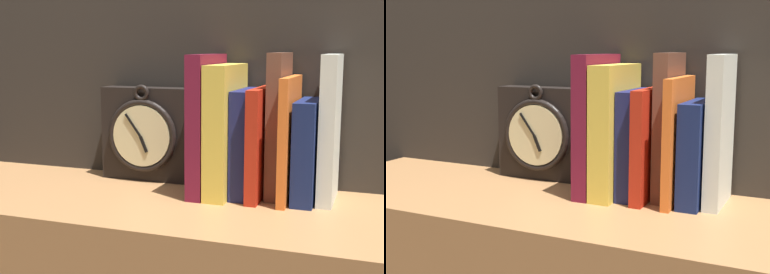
% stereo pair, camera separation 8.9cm
% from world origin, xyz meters
% --- Properties ---
extents(clock, '(0.18, 0.06, 0.19)m').
position_xyz_m(clock, '(-0.14, 0.13, 1.03)').
color(clock, black).
rests_on(clock, bookshelf).
extents(book_slot0_maroon, '(0.03, 0.15, 0.25)m').
position_xyz_m(book_slot0_maroon, '(0.00, 0.08, 1.07)').
color(book_slot0_maroon, maroon).
rests_on(book_slot0_maroon, bookshelf).
extents(book_slot1_yellow, '(0.04, 0.15, 0.23)m').
position_xyz_m(book_slot1_yellow, '(0.04, 0.08, 1.06)').
color(book_slot1_yellow, yellow).
rests_on(book_slot1_yellow, bookshelf).
extents(book_slot2_navy, '(0.03, 0.13, 0.19)m').
position_xyz_m(book_slot2_navy, '(0.07, 0.09, 1.03)').
color(book_slot2_navy, navy).
rests_on(book_slot2_navy, bookshelf).
extents(book_slot3_red, '(0.02, 0.15, 0.19)m').
position_xyz_m(book_slot3_red, '(0.10, 0.08, 1.04)').
color(book_slot3_red, red).
rests_on(book_slot3_red, bookshelf).
extents(book_slot4_brown, '(0.02, 0.11, 0.25)m').
position_xyz_m(book_slot4_brown, '(0.13, 0.10, 1.07)').
color(book_slot4_brown, brown).
rests_on(book_slot4_brown, bookshelf).
extents(book_slot5_orange, '(0.01, 0.15, 0.21)m').
position_xyz_m(book_slot5_orange, '(0.15, 0.08, 1.05)').
color(book_slot5_orange, orange).
rests_on(book_slot5_orange, bookshelf).
extents(book_slot6_navy, '(0.04, 0.13, 0.17)m').
position_xyz_m(book_slot6_navy, '(0.18, 0.09, 1.03)').
color(book_slot6_navy, navy).
rests_on(book_slot6_navy, bookshelf).
extents(book_slot7_white, '(0.03, 0.12, 0.25)m').
position_xyz_m(book_slot7_white, '(0.21, 0.10, 1.07)').
color(book_slot7_white, white).
rests_on(book_slot7_white, bookshelf).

